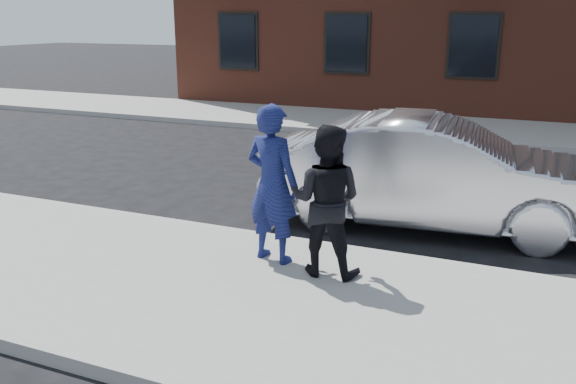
% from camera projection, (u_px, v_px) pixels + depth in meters
% --- Properties ---
extents(ground, '(100.00, 100.00, 0.00)m').
position_uv_depth(ground, '(297.00, 306.00, 6.65)').
color(ground, black).
rests_on(ground, ground).
extents(near_sidewalk, '(50.00, 3.50, 0.15)m').
position_uv_depth(near_sidewalk, '(288.00, 309.00, 6.41)').
color(near_sidewalk, gray).
rests_on(near_sidewalk, ground).
extents(near_curb, '(50.00, 0.10, 0.15)m').
position_uv_depth(near_curb, '(342.00, 251.00, 8.00)').
color(near_curb, '#999691').
rests_on(near_curb, ground).
extents(far_sidewalk, '(50.00, 3.50, 0.15)m').
position_uv_depth(far_sidewalk, '(455.00, 129.00, 16.56)').
color(far_sidewalk, gray).
rests_on(far_sidewalk, ground).
extents(far_curb, '(50.00, 0.10, 0.15)m').
position_uv_depth(far_curb, '(444.00, 141.00, 14.97)').
color(far_curb, '#999691').
rests_on(far_curb, ground).
extents(silver_sedan, '(5.11, 2.20, 1.64)m').
position_uv_depth(silver_sedan, '(435.00, 174.00, 8.92)').
color(silver_sedan, silver).
rests_on(silver_sedan, ground).
extents(man_hoodie, '(0.78, 0.59, 1.93)m').
position_uv_depth(man_hoodie, '(272.00, 184.00, 7.27)').
color(man_hoodie, navy).
rests_on(man_hoodie, near_sidewalk).
extents(man_peacoat, '(0.89, 0.72, 1.75)m').
position_uv_depth(man_peacoat, '(326.00, 201.00, 6.91)').
color(man_peacoat, black).
rests_on(man_peacoat, near_sidewalk).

